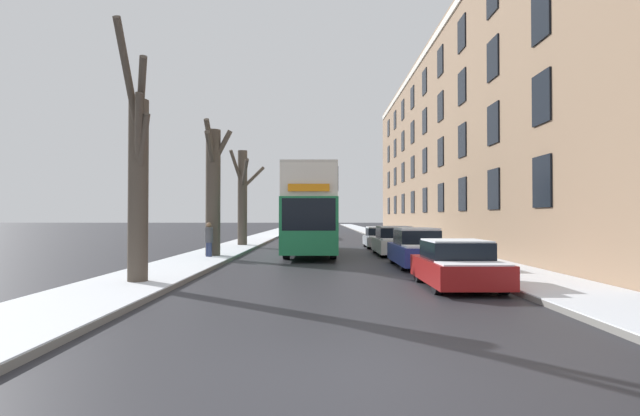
% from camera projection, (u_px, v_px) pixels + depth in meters
% --- Properties ---
extents(ground_plane, '(320.00, 320.00, 0.00)m').
position_uv_depth(ground_plane, '(359.00, 377.00, 6.12)').
color(ground_plane, '#28282D').
extents(sidewalk_left, '(2.80, 130.00, 0.16)m').
position_uv_depth(sidewalk_left, '(274.00, 233.00, 59.11)').
color(sidewalk_left, slate).
rests_on(sidewalk_left, ground).
extents(sidewalk_right, '(2.80, 130.00, 0.16)m').
position_uv_depth(sidewalk_right, '(373.00, 233.00, 59.12)').
color(sidewalk_right, slate).
rests_on(sidewalk_right, ground).
extents(terrace_facade_right, '(9.10, 49.25, 14.52)m').
position_uv_depth(terrace_facade_right, '(486.00, 145.00, 36.60)').
color(terrace_facade_right, '#8C7056').
rests_on(terrace_facade_right, ground).
extents(bare_tree_left_0, '(1.04, 2.38, 6.91)m').
position_uv_depth(bare_tree_left_0, '(137.00, 178.00, 13.94)').
color(bare_tree_left_0, '#4C4238').
rests_on(bare_tree_left_0, ground).
extents(bare_tree_left_1, '(1.28, 2.12, 6.43)m').
position_uv_depth(bare_tree_left_1, '(212.00, 189.00, 23.38)').
color(bare_tree_left_1, '#4C4238').
rests_on(bare_tree_left_1, ground).
extents(bare_tree_left_2, '(2.09, 3.67, 6.28)m').
position_uv_depth(bare_tree_left_2, '(242.00, 196.00, 32.33)').
color(bare_tree_left_2, '#4C4238').
rests_on(bare_tree_left_2, ground).
extents(double_decker_bus, '(2.54, 11.37, 4.40)m').
position_uv_depth(double_decker_bus, '(311.00, 207.00, 26.59)').
color(double_decker_bus, '#1E7A47').
rests_on(double_decker_bus, ground).
extents(parked_car_0, '(1.90, 3.95, 1.32)m').
position_uv_depth(parked_car_0, '(456.00, 265.00, 13.89)').
color(parked_car_0, maroon).
rests_on(parked_car_0, ground).
extents(parked_car_1, '(1.75, 4.50, 1.53)m').
position_uv_depth(parked_car_1, '(416.00, 249.00, 19.62)').
color(parked_car_1, navy).
rests_on(parked_car_1, ground).
extents(parked_car_2, '(1.90, 4.45, 1.49)m').
position_uv_depth(parked_car_2, '(394.00, 242.00, 25.66)').
color(parked_car_2, silver).
rests_on(parked_car_2, ground).
extents(parked_car_3, '(1.90, 3.90, 1.34)m').
position_uv_depth(parked_car_3, '(379.00, 238.00, 31.73)').
color(parked_car_3, '#9EA3AD').
rests_on(parked_car_3, ground).
extents(oncoming_van, '(2.04, 5.76, 2.26)m').
position_uv_depth(oncoming_van, '(295.00, 225.00, 46.70)').
color(oncoming_van, '#9EA3AD').
rests_on(oncoming_van, ground).
extents(pedestrian_left_sidewalk, '(0.37, 0.37, 1.71)m').
position_uv_depth(pedestrian_left_sidewalk, '(208.00, 239.00, 22.67)').
color(pedestrian_left_sidewalk, navy).
rests_on(pedestrian_left_sidewalk, ground).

